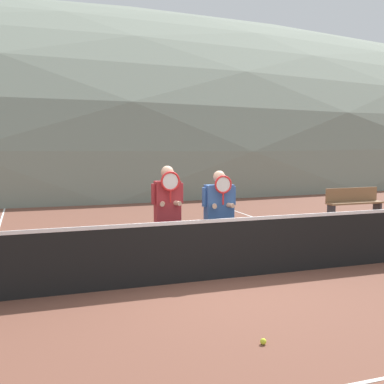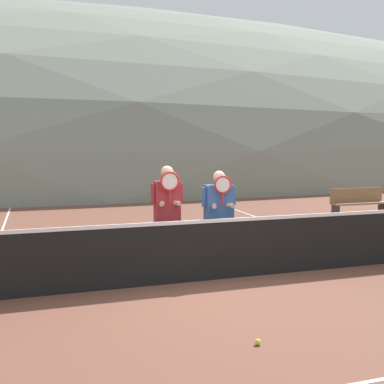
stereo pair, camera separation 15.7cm
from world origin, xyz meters
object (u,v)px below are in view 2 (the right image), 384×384
player_leftmost (167,210)px  car_center (254,169)px  car_far_left (17,172)px  tennis_ball_on_court (258,342)px  car_left_of_center (147,169)px  player_center_left (219,211)px  bench_courtside (358,202)px

player_leftmost → car_center: player_leftmost is taller
player_leftmost → car_far_left: 13.21m
tennis_ball_on_court → player_leftmost: bearing=93.4°
car_far_left → tennis_ball_on_court: (3.00, -16.00, -0.92)m
player_leftmost → car_left_of_center: (2.50, 12.83, -0.11)m
car_left_of_center → car_center: 5.04m
car_far_left → tennis_ball_on_court: size_ratio=70.17×
car_left_of_center → player_center_left: bearing=-97.2°
bench_courtside → car_left_of_center: bearing=115.1°
car_far_left → bench_courtside: 13.13m
car_far_left → car_center: 10.36m
player_leftmost → bench_courtside: size_ratio=1.03×
car_center → tennis_ball_on_court: car_center is taller
player_center_left → car_far_left: bearing=105.8°
player_center_left → bench_courtside: 7.09m
player_leftmost → car_center: size_ratio=0.43×
car_left_of_center → bench_courtside: (4.20, -8.95, -0.49)m
player_leftmost → player_center_left: bearing=-7.5°
car_far_left → car_center: (10.35, -0.32, -0.05)m
tennis_ball_on_court → bench_courtside: bearing=46.9°
player_center_left → car_left_of_center: size_ratio=0.39×
player_center_left → player_leftmost: bearing=172.5°
car_center → player_leftmost: bearing=-120.9°
car_far_left → bench_courtside: bearing=-43.5°
bench_courtside → player_leftmost: bearing=-149.9°
car_center → car_left_of_center: bearing=177.3°
tennis_ball_on_court → car_left_of_center: bearing=81.7°
car_center → tennis_ball_on_court: size_ratio=61.80×
player_leftmost → bench_courtside: player_leftmost is taller
car_center → tennis_ball_on_court: bearing=-115.1°
tennis_ball_on_court → car_far_left: bearing=100.6°
player_center_left → car_far_left: (-3.69, 13.02, -0.07)m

